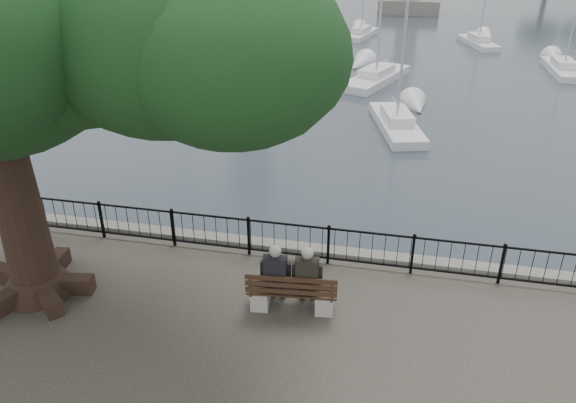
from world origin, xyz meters
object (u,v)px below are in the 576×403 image
(bench, at_px, (292,296))
(person_right, at_px, (307,279))
(tree, at_px, (18,14))
(person_left, at_px, (276,277))

(bench, xyz_separation_m, person_right, (0.31, 0.14, 0.39))
(person_right, bearing_deg, bench, -155.20)
(person_right, xyz_separation_m, tree, (-5.22, -0.56, 5.33))
(person_left, height_order, tree, tree)
(tree, bearing_deg, person_left, 6.14)
(bench, bearing_deg, person_right, 24.80)
(person_left, xyz_separation_m, person_right, (0.66, 0.07, 0.00))
(bench, height_order, person_left, person_left)
(bench, xyz_separation_m, tree, (-4.91, -0.41, 5.71))
(person_right, bearing_deg, tree, -173.93)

